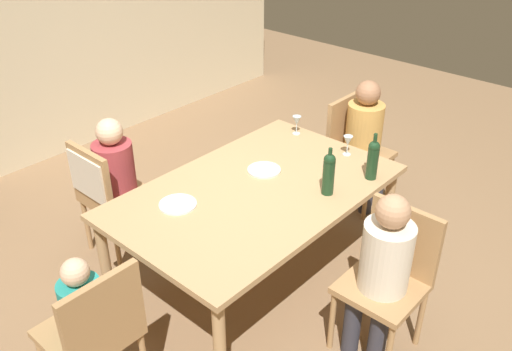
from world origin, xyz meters
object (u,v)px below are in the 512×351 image
Objects in this scene: chair_near at (390,271)px; handbag at (64,344)px; person_woman_host at (119,175)px; dinner_plate_guest_left at (178,204)px; dining_table at (256,198)px; wine_bottle_tall_green at (329,173)px; wine_glass_near_left at (297,121)px; person_man_bearded at (366,136)px; dinner_plate_host at (264,170)px; person_man_guest at (382,267)px; chair_far_left at (102,188)px; chair_left_end at (95,330)px; person_child_small at (82,315)px; chair_right_end at (353,144)px; wine_glass_centre at (348,141)px; wine_bottle_dark_red at (373,159)px.

chair_near is 1.98m from handbag.
person_woman_host reaches higher than dinner_plate_guest_left.
wine_bottle_tall_green is (0.27, -0.38, 0.22)m from dining_table.
dining_table is 5.77× the size of wine_bottle_tall_green.
chair_near is 6.17× the size of wine_glass_near_left.
wine_bottle_tall_green is 1.38× the size of dinner_plate_guest_left.
person_man_bearded is 4.79× the size of dinner_plate_host.
person_man_guest reaches higher than chair_near.
wine_bottle_tall_green is at bearing 31.08° from chair_far_left.
chair_left_end is 0.61m from handbag.
person_woman_host is at bearing 112.25° from dining_table.
wine_bottle_tall_green is 0.52m from dinner_plate_host.
person_child_small is at bearing -166.27° from dinner_plate_guest_left.
wine_glass_near_left is at bearing 51.19° from wine_bottle_tall_green.
wine_glass_near_left is at bearing 10.61° from chair_left_end.
handbag is (-2.14, 0.04, -0.73)m from wine_glass_near_left.
person_woman_host is 1.40m from wine_glass_near_left.
chair_right_end is 1.13m from dinner_plate_host.
chair_far_left is at bearing 131.59° from dinner_plate_host.
wine_glass_centre is (2.12, -0.20, 0.28)m from person_child_small.
chair_right_end is at bearing -1.48° from dinner_plate_host.
chair_near is (0.09, -0.97, -0.13)m from dining_table.
person_woman_host is 1.79m from wine_bottle_dark_red.
wine_glass_centre reaches higher than dinner_plate_host.
dinner_plate_guest_left is at bearing -8.00° from handbag.
chair_near is 3.29× the size of handbag.
wine_bottle_dark_red is 1.18× the size of handbag.
person_man_guest is at bearing 10.83° from person_woman_host.
person_child_small is 2.14m from wine_glass_centre.
person_man_guest is at bearing 15.01° from chair_far_left.
person_man_bearded is at bearing 59.86° from person_woman_host.
person_woman_host is 7.25× the size of wine_glass_near_left.
wine_glass_near_left is at bearing -34.42° from person_man_bearded.
person_woman_host reaches higher than chair_near.
wine_bottle_tall_green is at bearing -14.23° from person_child_small.
chair_near is at bearing -43.21° from handbag.
chair_near is 1.11m from wine_glass_centre.
person_man_bearded reaches higher than wine_glass_near_left.
wine_glass_near_left is 1.30m from dinner_plate_guest_left.
wine_glass_near_left is (2.14, 0.29, 0.28)m from person_child_small.
chair_far_left reaches higher than handbag.
person_child_small reaches higher than chair_left_end.
person_child_small is (-1.29, 1.00, -0.07)m from person_man_guest.
handbag is at bearing -51.21° from chair_far_left.
chair_left_end is 0.93m from dinner_plate_guest_left.
chair_far_left is at bearing 18.07° from chair_near.
person_man_bearded reaches higher than person_woman_host.
person_man_guest is 1.16× the size of person_child_small.
chair_near is at bearing -131.69° from wine_glass_centre.
chair_near is 2.82× the size of wine_bottle_tall_green.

